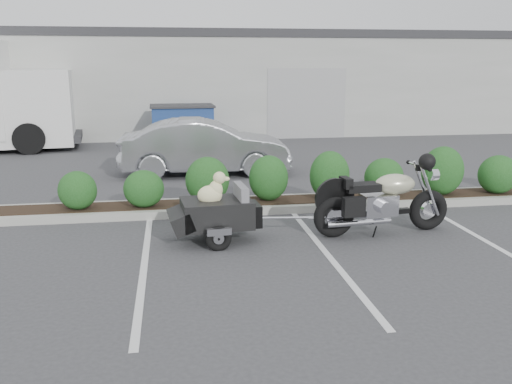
{
  "coord_description": "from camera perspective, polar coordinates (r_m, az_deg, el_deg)",
  "views": [
    {
      "loc": [
        -1.05,
        -7.98,
        2.81
      ],
      "look_at": [
        0.28,
        0.5,
        0.75
      ],
      "focal_mm": 38.0,
      "sensor_mm": 36.0,
      "label": 1
    }
  ],
  "objects": [
    {
      "name": "ground",
      "position": [
        8.52,
        -1.35,
        -5.75
      ],
      "size": [
        90.0,
        90.0,
        0.0
      ],
      "primitive_type": "plane",
      "color": "#38383A",
      "rests_on": "ground"
    },
    {
      "name": "planter_kerb",
      "position": [
        10.74,
        2.4,
        -1.27
      ],
      "size": [
        12.0,
        1.0,
        0.15
      ],
      "primitive_type": "cube",
      "color": "#9E9E93",
      "rests_on": "ground"
    },
    {
      "name": "building",
      "position": [
        25.01,
        -6.62,
        11.55
      ],
      "size": [
        26.0,
        10.0,
        4.0
      ],
      "primitive_type": "cube",
      "color": "#9EA099",
      "rests_on": "ground"
    },
    {
      "name": "motorcycle",
      "position": [
        9.25,
        13.23,
        -0.98
      ],
      "size": [
        2.43,
        0.86,
        1.4
      ],
      "rotation": [
        0.0,
        0.0,
        0.09
      ],
      "color": "black",
      "rests_on": "ground"
    },
    {
      "name": "pet_trailer",
      "position": [
        8.65,
        -4.27,
        -2.13
      ],
      "size": [
        1.95,
        1.09,
        1.15
      ],
      "rotation": [
        0.0,
        0.0,
        0.09
      ],
      "color": "black",
      "rests_on": "ground"
    },
    {
      "name": "sedan",
      "position": [
        13.93,
        -5.38,
        4.75
      ],
      "size": [
        4.34,
        1.67,
        1.41
      ],
      "primitive_type": "imported",
      "rotation": [
        0.0,
        0.0,
        1.53
      ],
      "color": "#A5A6AC",
      "rests_on": "ground"
    },
    {
      "name": "dumpster",
      "position": [
        18.77,
        -7.74,
        6.96
      ],
      "size": [
        2.18,
        1.53,
        1.41
      ],
      "rotation": [
        0.0,
        0.0,
        0.03
      ],
      "color": "navy",
      "rests_on": "ground"
    }
  ]
}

